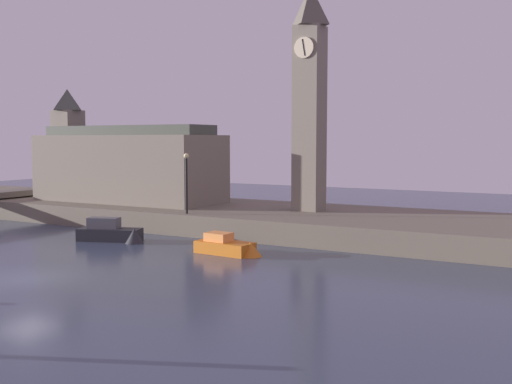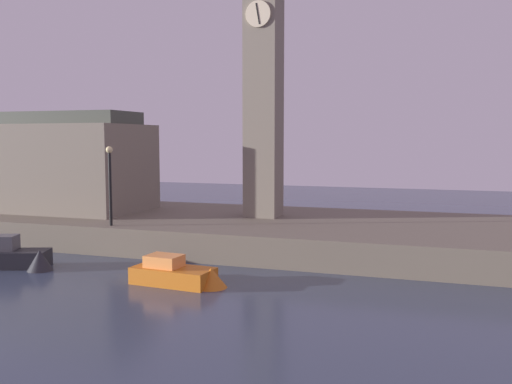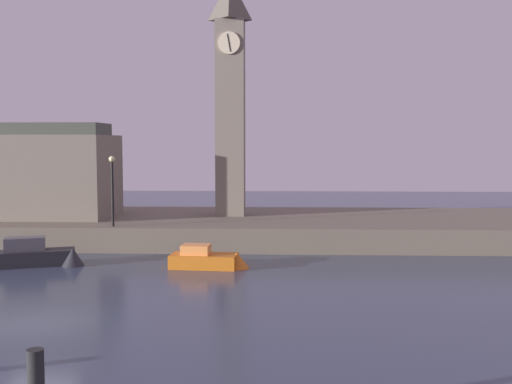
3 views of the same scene
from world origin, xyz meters
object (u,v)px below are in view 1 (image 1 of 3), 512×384
at_px(streetlamp, 186,176).
at_px(boat_patrol_orange, 231,247).
at_px(boat_barge_dark, 114,233).
at_px(parliament_hall, 125,164).
at_px(clock_tower, 310,96).

bearing_deg(streetlamp, boat_patrol_orange, -35.98).
bearing_deg(streetlamp, boat_barge_dark, -121.08).
height_order(parliament_hall, streetlamp, parliament_hall).
bearing_deg(clock_tower, streetlamp, -137.79).
bearing_deg(parliament_hall, streetlamp, -26.57).
height_order(clock_tower, parliament_hall, clock_tower).
bearing_deg(parliament_hall, clock_tower, 3.63).
height_order(boat_barge_dark, boat_patrol_orange, boat_barge_dark).
bearing_deg(clock_tower, boat_patrol_orange, -90.84).
bearing_deg(streetlamp, parliament_hall, 153.43).
height_order(clock_tower, streetlamp, clock_tower).
height_order(clock_tower, boat_barge_dark, clock_tower).
height_order(streetlamp, boat_patrol_orange, streetlamp).
distance_m(clock_tower, parliament_hall, 17.26).
bearing_deg(boat_patrol_orange, streetlamp, 144.02).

